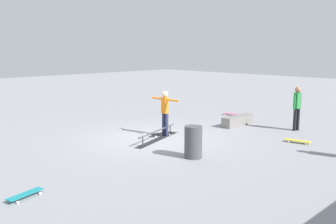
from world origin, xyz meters
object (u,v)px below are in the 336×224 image
Objects in this scene: skate_ledge at (238,121)px; loose_skateboard_yellow at (298,141)px; trash_bin at (193,142)px; grind_rail at (157,135)px; loose_skateboard_teal at (25,194)px; bystander_green_shirt at (297,106)px; loose_skateboard_pink at (232,114)px; skater_main at (165,110)px; skateboard_main at (161,134)px.

loose_skateboard_yellow is at bearing 72.13° from skate_ledge.
loose_skateboard_yellow is at bearing 160.07° from trash_bin.
grind_rail is 2.76× the size of trash_bin.
loose_skateboard_teal is (8.20, -1.85, 0.00)m from loose_skateboard_yellow.
grind_rail is 1.52× the size of bystander_green_shirt.
skate_ledge reaches higher than loose_skateboard_pink.
trash_bin is at bearing 10.93° from bystander_green_shirt.
skater_main is 1.91× the size of loose_skateboard_yellow.
skateboard_main is 0.50× the size of bystander_green_shirt.
loose_skateboard_pink is at bearing -89.62° from bystander_green_shirt.
skater_main is at bearing -13.41° from skate_ledge.
loose_skateboard_teal is 1.00× the size of loose_skateboard_pink.
grind_rail is at bearing 28.48° from loose_skateboard_yellow.
grind_rail is 1.01m from skater_main.
skate_ledge is 2.32m from bystander_green_shirt.
loose_skateboard_yellow is (-2.42, 3.86, 0.00)m from skateboard_main.
trash_bin is (3.63, -1.32, 0.38)m from loose_skateboard_yellow.
bystander_green_shirt is at bearing 150.54° from loose_skateboard_pink.
skater_main is 1.90× the size of loose_skateboard_teal.
loose_skateboard_pink is (-0.91, -3.53, -0.85)m from bystander_green_shirt.
skater_main is at bearing 82.96° from loose_skateboard_pink.
loose_skateboard_pink is at bearing -0.04° from loose_skateboard_teal.
loose_skateboard_yellow is at bearing -42.45° from skateboard_main.
trash_bin reaches higher than skateboard_main.
skateboard_main is at bearing -164.37° from grind_rail.
skater_main is 0.85m from skateboard_main.
trash_bin reaches higher than loose_skateboard_teal.
skater_main is (-0.60, -0.25, 0.77)m from grind_rail.
skater_main is 5.07m from loose_skateboard_pink.
skater_main reaches higher than skate_ledge.
skateboard_main is 0.92× the size of trash_bin.
skater_main is at bearing -20.25° from bystander_green_shirt.
loose_skateboard_pink is at bearing -41.53° from loose_skateboard_yellow.
bystander_green_shirt is 2.15m from loose_skateboard_yellow.
trash_bin is (1.33, 2.47, -0.46)m from skater_main.
skate_ledge is 1.81× the size of trash_bin.
skate_ledge is at bearing 154.03° from grind_rail.
grind_rail reaches higher than skateboard_main.
skateboard_main is 6.12m from loose_skateboard_teal.
loose_skateboard_pink is 0.92× the size of trash_bin.
skater_main is (3.27, -0.78, 0.72)m from skate_ledge.
bystander_green_shirt is (-4.16, 2.92, 0.85)m from skateboard_main.
loose_skateboard_pink is (-4.95, -0.69, -0.84)m from skater_main.
skate_ledge is 4.91m from trash_bin.
skater_main is 1.90× the size of loose_skateboard_pink.
grind_rail reaches higher than loose_skateboard_yellow.
loose_skateboard_pink is at bearing -138.82° from skate_ledge.
bystander_green_shirt is 1.98× the size of loose_skateboard_teal.
trash_bin is (1.21, 2.55, 0.38)m from skateboard_main.
skater_main is 1.74× the size of trash_bin.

